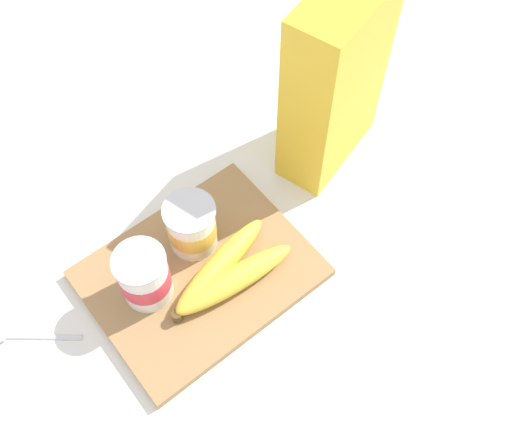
% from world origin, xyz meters
% --- Properties ---
extents(ground_plane, '(2.40, 2.40, 0.00)m').
position_xyz_m(ground_plane, '(0.00, 0.00, 0.00)').
color(ground_plane, silver).
extents(cutting_board, '(0.30, 0.23, 0.02)m').
position_xyz_m(cutting_board, '(0.00, 0.00, 0.01)').
color(cutting_board, '#A37A4C').
rests_on(cutting_board, ground_plane).
extents(cereal_box, '(0.19, 0.12, 0.30)m').
position_xyz_m(cereal_box, '(0.29, 0.06, 0.15)').
color(cereal_box, yellow).
rests_on(cereal_box, ground_plane).
extents(yogurt_cup_front, '(0.07, 0.07, 0.09)m').
position_xyz_m(yogurt_cup_front, '(-0.07, 0.02, 0.06)').
color(yogurt_cup_front, white).
rests_on(yogurt_cup_front, cutting_board).
extents(yogurt_cup_back, '(0.07, 0.07, 0.08)m').
position_xyz_m(yogurt_cup_back, '(0.02, 0.04, 0.06)').
color(yogurt_cup_back, white).
rests_on(yogurt_cup_back, cutting_board).
extents(banana_bunch, '(0.19, 0.09, 0.04)m').
position_xyz_m(banana_bunch, '(0.02, -0.03, 0.03)').
color(banana_bunch, yellow).
rests_on(banana_bunch, cutting_board).
extents(spoon, '(0.11, 0.10, 0.01)m').
position_xyz_m(spoon, '(-0.24, 0.08, 0.01)').
color(spoon, silver).
rests_on(spoon, ground_plane).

